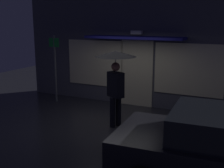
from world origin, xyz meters
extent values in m
plane|color=#26262B|center=(0.00, 0.00, 0.00)|extent=(18.00, 18.00, 0.00)
cube|color=#4C4C56|center=(0.00, 2.35, 2.29)|extent=(8.61, 0.30, 4.58)
cube|color=beige|center=(0.00, 2.18, 1.10)|extent=(1.10, 0.04, 2.20)
cube|color=beige|center=(-1.60, 2.18, 1.35)|extent=(2.13, 0.04, 1.60)
cube|color=beige|center=(1.69, 2.18, 1.35)|extent=(2.13, 0.04, 1.60)
cube|color=white|center=(0.00, 2.10, 2.45)|extent=(0.36, 0.16, 0.12)
cube|color=navy|center=(0.00, 1.85, 2.30)|extent=(3.20, 0.70, 0.08)
cylinder|color=black|center=(0.26, 0.16, 0.41)|extent=(0.15, 0.15, 0.83)
cylinder|color=black|center=(0.17, -0.02, 0.41)|extent=(0.15, 0.15, 0.83)
cube|color=black|center=(0.21, 0.07, 1.16)|extent=(0.52, 0.42, 0.67)
cube|color=silver|center=(0.15, 0.18, 1.16)|extent=(0.13, 0.08, 0.54)
cube|color=#B28C19|center=(0.15, 0.18, 1.14)|extent=(0.06, 0.04, 0.43)
sphere|color=tan|center=(0.21, 0.07, 1.64)|extent=(0.23, 0.23, 0.23)
cylinder|color=slate|center=(0.21, 0.07, 1.63)|extent=(0.02, 0.02, 0.86)
cone|color=black|center=(0.21, 0.07, 1.98)|extent=(1.09, 1.09, 0.15)
cylinder|color=black|center=(1.93, -1.09, 0.32)|extent=(0.65, 0.26, 0.64)
cylinder|color=#595B60|center=(-2.72, 1.38, 1.17)|extent=(0.07, 0.07, 2.34)
cube|color=#198C33|center=(-2.72, 1.36, 2.09)|extent=(0.40, 0.02, 0.30)
cylinder|color=slate|center=(1.72, 1.30, 0.26)|extent=(0.24, 0.24, 0.52)
camera|label=1|loc=(3.37, -6.67, 2.83)|focal=46.23mm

